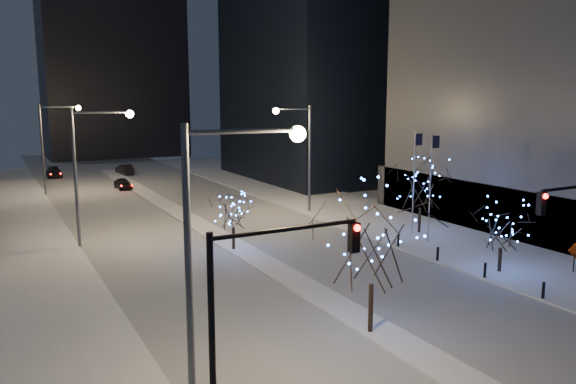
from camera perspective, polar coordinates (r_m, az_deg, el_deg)
ground at (r=23.87m, az=16.78°, el=-17.68°), size 160.00×160.00×0.00m
road at (r=53.14m, az=-10.91°, el=-2.22°), size 20.00×130.00×0.02m
median at (r=48.49m, az=-9.12°, el=-3.24°), size 2.00×80.00×0.15m
east_sidewalk at (r=47.36m, az=12.55°, el=-3.66°), size 10.00×90.00×0.15m
west_sidewalk at (r=36.36m, az=-25.09°, el=-8.44°), size 8.00×90.00×0.15m
horizon_block at (r=109.31m, az=-17.51°, el=14.59°), size 24.00×14.00×42.00m
street_lamp_w_near at (r=18.42m, az=-7.03°, el=-3.92°), size 4.40×0.56×10.00m
street_lamp_w_mid at (r=42.42m, az=-19.47°, el=3.29°), size 4.40×0.56×10.00m
street_lamp_w_far at (r=67.16m, az=-22.87°, el=5.24°), size 4.40×0.56×10.00m
street_lamp_east at (r=51.64m, az=1.33°, el=4.83°), size 3.90×0.56×10.00m
traffic_signal_west at (r=17.35m, az=-2.89°, el=-10.73°), size 5.26×0.43×7.00m
flagpoles at (r=43.41m, az=13.51°, el=1.45°), size 1.35×2.60×8.00m
bollards at (r=37.01m, az=17.08°, el=-6.77°), size 0.16×12.16×0.90m
car_near at (r=69.07m, az=-16.42°, el=0.81°), size 1.66×3.81×1.28m
car_mid at (r=82.14m, az=-16.27°, el=2.23°), size 1.86×4.42×1.42m
car_far at (r=82.41m, az=-22.68°, el=1.86°), size 1.99×4.63×1.33m
holiday_tree_median_near at (r=25.45m, az=8.58°, el=-4.88°), size 6.69×6.69×6.77m
holiday_tree_median_far at (r=39.54m, az=-5.60°, el=-2.10°), size 3.28×3.28×3.93m
holiday_tree_plaza_near at (r=36.69m, az=20.91°, el=-3.33°), size 4.64×4.64×4.42m
holiday_tree_plaza_far at (r=45.25m, az=13.35°, el=0.57°), size 5.57×5.57×5.82m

